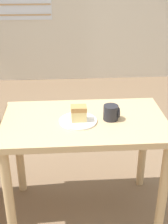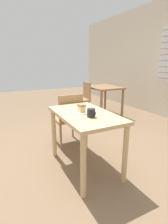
# 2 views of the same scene
# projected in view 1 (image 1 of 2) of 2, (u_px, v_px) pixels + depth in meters

# --- Properties ---
(dining_table_near) EXTENTS (1.05, 0.62, 0.74)m
(dining_table_near) POSITION_uv_depth(u_px,v_px,m) (84.00, 137.00, 2.03)
(dining_table_near) COLOR tan
(dining_table_near) RESTS_ON ground_plane
(plate) EXTENTS (0.24, 0.24, 0.01)m
(plate) POSITION_uv_depth(u_px,v_px,m) (78.00, 121.00, 1.94)
(plate) COLOR white
(plate) RESTS_ON dining_table_near
(cake_slice) EXTENTS (0.10, 0.07, 0.10)m
(cake_slice) POSITION_uv_depth(u_px,v_px,m) (79.00, 113.00, 1.92)
(cake_slice) COLOR #E0C67F
(cake_slice) RESTS_ON plate
(coffee_mug) EXTENTS (0.10, 0.09, 0.10)m
(coffee_mug) POSITION_uv_depth(u_px,v_px,m) (111.00, 113.00, 1.96)
(coffee_mug) COLOR #232328
(coffee_mug) RESTS_ON dining_table_near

